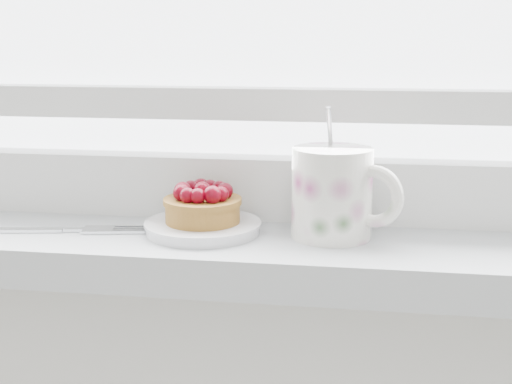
% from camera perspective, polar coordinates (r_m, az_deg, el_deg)
% --- Properties ---
extents(saucer, '(0.12, 0.12, 0.01)m').
position_cam_1_polar(saucer, '(0.76, -4.27, -2.83)').
color(saucer, white).
rests_on(saucer, windowsill).
extents(raspberry_tart, '(0.08, 0.08, 0.04)m').
position_cam_1_polar(raspberry_tart, '(0.75, -4.30, -0.96)').
color(raspberry_tart, brown).
rests_on(raspberry_tart, saucer).
extents(floral_mug, '(0.13, 0.11, 0.13)m').
position_cam_1_polar(floral_mug, '(0.73, 6.32, 0.05)').
color(floral_mug, white).
rests_on(floral_mug, windowsill).
extents(fork, '(0.21, 0.06, 0.00)m').
position_cam_1_polar(fork, '(0.79, -16.43, -2.93)').
color(fork, silver).
rests_on(fork, windowsill).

